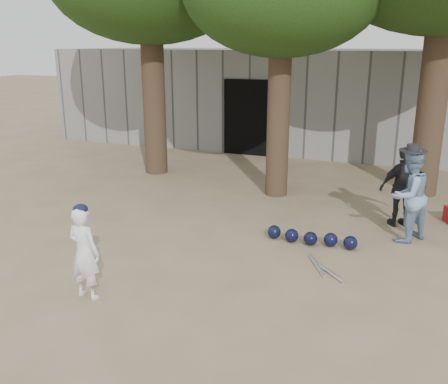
% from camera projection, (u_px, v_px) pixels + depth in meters
% --- Properties ---
extents(ground, '(70.00, 70.00, 0.00)m').
position_uv_depth(ground, '(163.00, 266.00, 7.47)').
color(ground, '#937C5E').
rests_on(ground, ground).
extents(boy_player, '(0.48, 0.34, 1.25)m').
position_uv_depth(boy_player, '(84.00, 253.00, 6.40)').
color(boy_player, white).
rests_on(boy_player, ground).
extents(spectator_blue, '(0.94, 0.97, 1.58)m').
position_uv_depth(spectator_blue, '(408.00, 195.00, 8.25)').
color(spectator_blue, '#7B9ABE').
rests_on(spectator_blue, ground).
extents(spectator_dark, '(0.93, 0.71, 1.46)m').
position_uv_depth(spectator_dark, '(403.00, 187.00, 8.92)').
color(spectator_dark, black).
rests_on(spectator_dark, ground).
extents(back_building, '(16.00, 5.24, 3.00)m').
position_uv_depth(back_building, '(309.00, 97.00, 16.27)').
color(back_building, gray).
rests_on(back_building, ground).
extents(helmet_row, '(1.51, 0.30, 0.23)m').
position_uv_depth(helmet_row, '(311.00, 238.00, 8.26)').
color(helmet_row, black).
rests_on(helmet_row, ground).
extents(bat_pile, '(0.64, 0.73, 0.06)m').
position_uv_depth(bat_pile, '(323.00, 268.00, 7.34)').
color(bat_pile, silver).
rests_on(bat_pile, ground).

